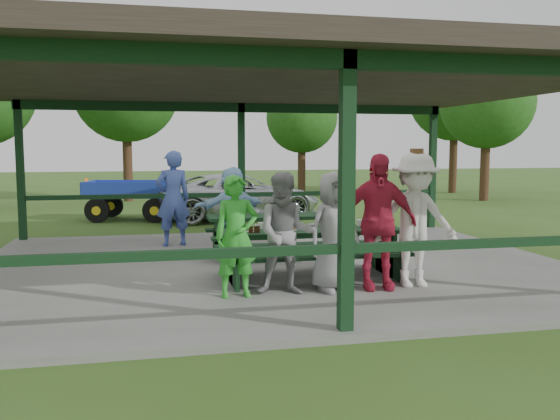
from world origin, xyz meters
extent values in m
plane|color=#34551A|center=(0.00, 0.00, 0.00)|extent=(90.00, 90.00, 0.00)
cube|color=slate|center=(0.00, 0.00, 0.05)|extent=(10.00, 8.00, 0.10)
cube|color=black|center=(0.00, -3.80, 1.60)|extent=(0.15, 0.15, 3.00)
cube|color=black|center=(-4.80, 3.80, 1.60)|extent=(0.15, 0.15, 3.00)
cube|color=black|center=(0.00, 3.80, 1.60)|extent=(0.15, 0.15, 3.00)
cube|color=black|center=(4.80, 3.80, 1.60)|extent=(0.15, 0.15, 3.00)
cube|color=black|center=(-2.40, -3.80, 1.00)|extent=(4.65, 0.10, 0.10)
cube|color=black|center=(2.40, -3.80, 1.00)|extent=(4.65, 0.10, 0.10)
cube|color=black|center=(-2.40, 3.80, 1.00)|extent=(4.65, 0.10, 0.10)
cube|color=black|center=(2.40, 3.80, 1.00)|extent=(4.65, 0.10, 0.10)
cube|color=black|center=(0.00, -3.80, 3.00)|extent=(9.80, 0.15, 0.20)
cube|color=black|center=(0.00, 3.80, 3.00)|extent=(9.80, 0.15, 0.20)
cube|color=#2B231F|center=(0.00, 0.00, 3.22)|extent=(10.60, 8.60, 0.24)
cube|color=black|center=(0.32, -1.20, 0.82)|extent=(2.81, 0.75, 0.06)
cube|color=black|center=(0.32, -1.75, 0.53)|extent=(2.81, 0.28, 0.05)
cube|color=black|center=(0.32, -0.65, 0.53)|extent=(2.81, 0.28, 0.05)
cube|color=black|center=(-0.91, -1.20, 0.47)|extent=(0.06, 0.70, 0.75)
cube|color=black|center=(1.54, -1.20, 0.47)|extent=(0.06, 0.70, 0.75)
cube|color=black|center=(-0.91, -1.20, 0.33)|extent=(0.06, 1.39, 0.45)
cube|color=black|center=(1.54, -1.20, 0.33)|extent=(0.06, 1.39, 0.45)
cube|color=black|center=(0.25, 0.80, 0.82)|extent=(2.63, 0.75, 0.06)
cube|color=black|center=(0.25, 0.25, 0.53)|extent=(2.63, 0.28, 0.05)
cube|color=black|center=(0.25, 1.35, 0.53)|extent=(2.63, 0.28, 0.05)
cube|color=black|center=(-0.88, 0.80, 0.47)|extent=(0.06, 0.70, 0.75)
cube|color=black|center=(1.39, 0.80, 0.47)|extent=(0.06, 0.70, 0.75)
cube|color=black|center=(-0.88, 0.80, 0.33)|extent=(0.06, 1.39, 0.45)
cube|color=black|center=(1.39, 0.80, 0.33)|extent=(0.06, 1.39, 0.45)
cylinder|color=white|center=(-0.64, -1.20, 0.86)|extent=(0.22, 0.22, 0.01)
torus|color=olive|center=(-0.68, -1.22, 0.88)|extent=(0.10, 0.10, 0.03)
torus|color=olive|center=(-0.60, -1.22, 0.88)|extent=(0.10, 0.10, 0.03)
torus|color=olive|center=(-0.64, -1.16, 0.88)|extent=(0.10, 0.10, 0.03)
cylinder|color=white|center=(0.00, -1.20, 0.86)|extent=(0.22, 0.22, 0.01)
torus|color=olive|center=(-0.04, -1.22, 0.88)|extent=(0.10, 0.10, 0.03)
torus|color=olive|center=(0.04, -1.22, 0.88)|extent=(0.10, 0.10, 0.03)
torus|color=olive|center=(0.00, -1.16, 0.88)|extent=(0.10, 0.10, 0.03)
cylinder|color=white|center=(0.81, -1.20, 0.86)|extent=(0.22, 0.22, 0.01)
torus|color=olive|center=(0.77, -1.22, 0.88)|extent=(0.10, 0.10, 0.03)
torus|color=olive|center=(0.85, -1.22, 0.88)|extent=(0.10, 0.10, 0.03)
torus|color=olive|center=(0.81, -1.16, 0.88)|extent=(0.10, 0.10, 0.03)
cylinder|color=white|center=(1.46, -1.20, 0.86)|extent=(0.22, 0.22, 0.01)
torus|color=olive|center=(1.42, -1.22, 0.88)|extent=(0.10, 0.10, 0.03)
torus|color=olive|center=(1.50, -1.22, 0.88)|extent=(0.10, 0.10, 0.03)
torus|color=olive|center=(1.46, -1.16, 0.88)|extent=(0.10, 0.10, 0.03)
cylinder|color=#381E0F|center=(-0.64, -1.38, 0.90)|extent=(0.06, 0.06, 0.10)
cylinder|color=#381E0F|center=(-0.56, -1.38, 0.90)|extent=(0.06, 0.06, 0.10)
cylinder|color=#381E0F|center=(-0.54, -1.38, 0.90)|extent=(0.06, 0.06, 0.10)
cylinder|color=#381E0F|center=(-0.37, -1.38, 0.90)|extent=(0.06, 0.06, 0.10)
cylinder|color=#381E0F|center=(-0.20, -1.38, 0.90)|extent=(0.06, 0.06, 0.10)
cylinder|color=#381E0F|center=(0.48, -1.38, 0.90)|extent=(0.06, 0.06, 0.10)
cone|color=white|center=(-0.43, -1.00, 0.90)|extent=(0.09, 0.09, 0.10)
cone|color=white|center=(-0.10, -1.00, 0.90)|extent=(0.09, 0.09, 0.10)
cone|color=white|center=(0.83, -1.00, 0.90)|extent=(0.09, 0.09, 0.10)
cone|color=white|center=(1.16, -1.00, 0.90)|extent=(0.09, 0.09, 0.10)
imported|color=green|center=(-0.96, -2.11, 0.91)|extent=(0.62, 0.43, 1.63)
imported|color=gray|center=(-0.28, -2.10, 0.93)|extent=(0.92, 0.78, 1.66)
imported|color=gray|center=(0.42, -2.06, 0.93)|extent=(0.93, 0.74, 1.67)
imported|color=#BA223E|center=(1.04, -2.07, 1.05)|extent=(1.17, 0.61, 1.91)
imported|color=silver|center=(1.62, -2.04, 1.06)|extent=(1.30, 0.81, 1.92)
cylinder|color=#54381C|center=(1.62, -2.04, 1.96)|extent=(0.35, 0.35, 0.02)
cylinder|color=#54381C|center=(1.62, -2.04, 2.02)|extent=(0.21, 0.21, 0.11)
imported|color=#9BC8EF|center=(-0.51, 1.62, 0.91)|extent=(1.58, 1.02, 1.63)
imported|color=#4055A6|center=(-1.63, 2.31, 1.07)|extent=(0.78, 0.58, 1.93)
imported|color=gray|center=(1.70, 1.63, 0.83)|extent=(0.78, 0.64, 1.46)
imported|color=silver|center=(0.46, 7.40, 0.67)|extent=(5.14, 3.03, 1.34)
cube|color=#1C339A|center=(-2.61, 7.80, 0.72)|extent=(2.74, 1.80, 0.11)
cube|color=#1C339A|center=(-2.76, 7.19, 0.95)|extent=(2.47, 0.62, 0.36)
cube|color=#1C339A|center=(-2.47, 8.42, 0.95)|extent=(2.47, 0.62, 0.36)
cube|color=#1C339A|center=(-3.84, 8.09, 0.95)|extent=(0.34, 1.24, 0.36)
cube|color=#1C339A|center=(-1.38, 7.52, 0.95)|extent=(0.34, 1.24, 0.36)
cylinder|color=black|center=(-3.56, 7.33, 0.34)|extent=(0.70, 0.31, 0.69)
cylinder|color=yellow|center=(-3.56, 7.33, 0.34)|extent=(0.29, 0.25, 0.25)
cylinder|color=black|center=(-3.25, 8.64, 0.34)|extent=(0.70, 0.31, 0.69)
cylinder|color=yellow|center=(-3.25, 8.64, 0.34)|extent=(0.29, 0.25, 0.25)
cylinder|color=black|center=(-1.98, 6.96, 0.34)|extent=(0.70, 0.31, 0.69)
cylinder|color=yellow|center=(-1.98, 6.96, 0.34)|extent=(0.29, 0.25, 0.25)
cylinder|color=black|center=(-1.67, 8.28, 0.34)|extent=(0.70, 0.31, 0.69)
cylinder|color=yellow|center=(-1.67, 8.28, 0.34)|extent=(0.29, 0.25, 0.25)
cube|color=#1C339A|center=(-0.95, 7.42, 0.63)|extent=(0.89, 0.27, 0.07)
cone|color=#F2590C|center=(-3.89, 8.10, 1.04)|extent=(0.10, 0.36, 0.36)
cylinder|color=#372316|center=(-2.95, 14.14, 1.60)|extent=(0.36, 0.36, 3.20)
sphere|color=#204F15|center=(-2.95, 14.14, 4.35)|extent=(4.09, 4.09, 4.09)
cylinder|color=#372316|center=(4.77, 16.88, 1.28)|extent=(0.36, 0.36, 2.56)
sphere|color=#204F15|center=(4.77, 16.88, 3.48)|extent=(3.28, 3.28, 3.28)
cylinder|color=#372316|center=(10.84, 11.36, 1.42)|extent=(0.36, 0.36, 2.85)
sphere|color=#204F15|center=(10.84, 11.36, 3.87)|extent=(3.64, 3.64, 3.64)
cylinder|color=#372316|center=(11.66, 15.42, 1.67)|extent=(0.36, 0.36, 3.34)
sphere|color=#204F15|center=(11.66, 15.42, 4.54)|extent=(4.27, 4.27, 4.27)
camera|label=1|loc=(-2.03, -9.83, 2.08)|focal=38.00mm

